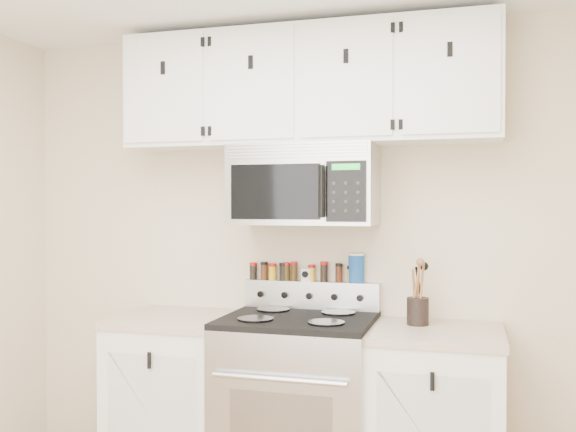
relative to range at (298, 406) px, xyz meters
The scene contains 19 objects.
back_wall 0.83m from the range, 90.00° to the left, with size 3.50×0.01×2.50m, color beige.
range is the anchor object (origin of this frame).
base_cabinet_left 0.69m from the range, behind, with size 0.64×0.62×0.92m.
base_cabinet_right 0.69m from the range, ahead, with size 0.64×0.62×0.92m.
microwave 1.15m from the range, 89.77° to the left, with size 0.76×0.44×0.42m.
upper_cabinets 1.67m from the range, 90.00° to the left, with size 2.00×0.35×0.62m.
utensil_crock 0.79m from the range, ahead, with size 0.11×0.11×0.32m.
kitchen_timer 0.71m from the range, 96.19° to the left, with size 0.06×0.05×0.07m, color silver.
salt_canister 0.79m from the range, 48.40° to the left, with size 0.09×0.09×0.16m.
spice_jar_0 0.80m from the range, 140.43° to the left, with size 0.04×0.04×0.09m.
spice_jar_1 0.77m from the range, 134.38° to the left, with size 0.04×0.04×0.10m.
spice_jar_2 0.75m from the range, 128.81° to the left, with size 0.04×0.04×0.09m.
spice_jar_3 0.74m from the range, 120.13° to the left, with size 0.05×0.05×0.10m.
spice_jar_4 0.74m from the range, 117.10° to the left, with size 0.04×0.04×0.10m.
spice_jar_5 0.73m from the range, 109.71° to the left, with size 0.04×0.04×0.11m.
spice_jar_6 0.72m from the range, 89.89° to the left, with size 0.04×0.04×0.09m.
spice_jar_7 0.73m from the range, 75.89° to the left, with size 0.04×0.04×0.11m.
spice_jar_8 0.74m from the range, 61.29° to the left, with size 0.04×0.04×0.10m.
spice_jar_9 0.75m from the range, 51.91° to the left, with size 0.04×0.04×0.09m.
Camera 1 is at (0.85, -1.74, 1.52)m, focal length 40.00 mm.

